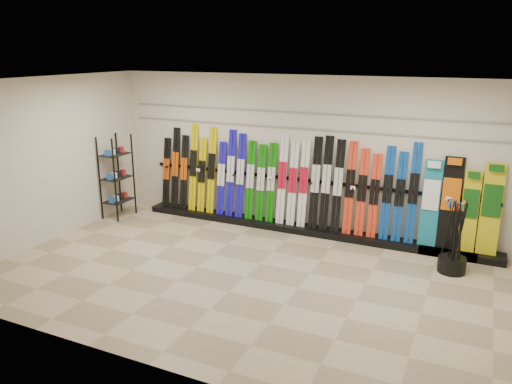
% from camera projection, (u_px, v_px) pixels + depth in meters
% --- Properties ---
extents(floor, '(8.00, 8.00, 0.00)m').
position_uv_depth(floor, '(245.00, 277.00, 7.85)').
color(floor, gray).
rests_on(floor, ground).
extents(back_wall, '(8.00, 0.00, 8.00)m').
position_uv_depth(back_wall, '(301.00, 154.00, 9.62)').
color(back_wall, beige).
rests_on(back_wall, floor).
extents(left_wall, '(0.00, 5.00, 5.00)m').
position_uv_depth(left_wall, '(47.00, 161.00, 9.05)').
color(left_wall, beige).
rests_on(left_wall, floor).
extents(ceiling, '(8.00, 8.00, 0.00)m').
position_uv_depth(ceiling, '(244.00, 83.00, 7.02)').
color(ceiling, silver).
rests_on(ceiling, back_wall).
extents(ski_rack_base, '(8.00, 0.40, 0.12)m').
position_uv_depth(ski_rack_base, '(307.00, 230.00, 9.74)').
color(ski_rack_base, black).
rests_on(ski_rack_base, floor).
extents(skis, '(5.37, 0.28, 1.83)m').
position_uv_depth(skis, '(277.00, 181.00, 9.82)').
color(skis, black).
rests_on(skis, ski_rack_base).
extents(snowboards, '(1.28, 0.24, 1.59)m').
position_uv_depth(snowboards, '(460.00, 206.00, 8.49)').
color(snowboards, '#14728C').
rests_on(snowboards, ski_rack_base).
extents(accessory_rack, '(0.40, 0.60, 1.75)m').
position_uv_depth(accessory_rack, '(117.00, 177.00, 10.47)').
color(accessory_rack, black).
rests_on(accessory_rack, floor).
extents(pole_bin, '(0.44, 0.44, 0.25)m').
position_uv_depth(pole_bin, '(452.00, 265.00, 8.00)').
color(pole_bin, black).
rests_on(pole_bin, floor).
extents(ski_poles, '(0.35, 0.31, 1.18)m').
position_uv_depth(ski_poles, '(456.00, 237.00, 7.83)').
color(ski_poles, black).
rests_on(ski_poles, pole_bin).
extents(slatwall_rail_0, '(7.60, 0.02, 0.03)m').
position_uv_depth(slatwall_rail_0, '(302.00, 129.00, 9.46)').
color(slatwall_rail_0, gray).
rests_on(slatwall_rail_0, back_wall).
extents(slatwall_rail_1, '(7.60, 0.02, 0.03)m').
position_uv_depth(slatwall_rail_1, '(302.00, 113.00, 9.38)').
color(slatwall_rail_1, gray).
rests_on(slatwall_rail_1, back_wall).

